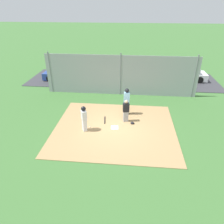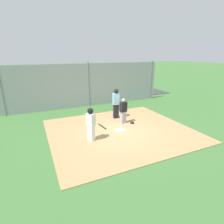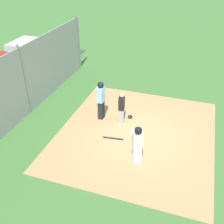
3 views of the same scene
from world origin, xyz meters
The scene contains 11 objects.
ground_plane centered at (0.00, 0.00, 0.00)m, with size 140.00×140.00×0.00m, color #3D6B33.
dirt_infield centered at (0.00, 0.00, 0.01)m, with size 7.20×6.40×0.03m, color #A88456.
home_plate centered at (0.00, 0.00, 0.04)m, with size 0.44×0.44×0.02m, color white.
catcher centered at (-0.63, -0.86, 0.78)m, with size 0.42×0.33×1.47m.
umpire centered at (-0.63, -1.82, 1.01)m, with size 0.40×0.28×1.84m.
runner centered at (1.73, 0.44, 0.91)m, with size 0.41×0.46×1.56m.
baseball_bat centered at (0.70, -0.81, 0.06)m, with size 0.06×0.06×0.85m, color black.
catcher_mask centered at (-1.06, -0.55, 0.09)m, with size 0.24×0.20×0.12m, color black.
baseball centered at (1.49, 0.11, 0.07)m, with size 0.07×0.07×0.07m, color white.
backstop_fence centered at (0.00, -5.26, 1.60)m, with size 12.00×0.10×3.35m.
parked_car_white centered at (-5.88, -9.35, 0.61)m, with size 4.20×1.89×1.28m.
Camera 3 is at (9.06, 1.93, 6.88)m, focal length 42.90 mm.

